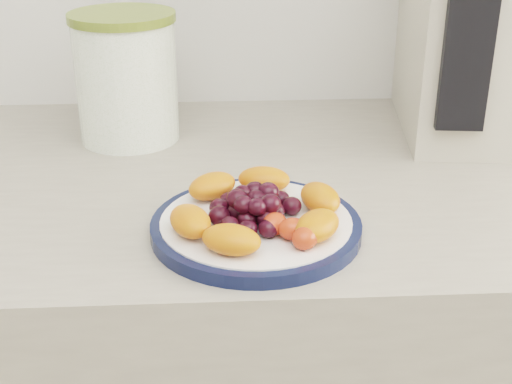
{
  "coord_description": "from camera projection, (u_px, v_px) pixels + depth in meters",
  "views": [
    {
      "loc": [
        -0.11,
        0.35,
        1.27
      ],
      "look_at": [
        -0.07,
        1.03,
        0.95
      ],
      "focal_mm": 50.0,
      "sensor_mm": 36.0,
      "label": 1
    }
  ],
  "objects": [
    {
      "name": "canister",
      "position": [
        127.0,
        82.0,
        1.01
      ],
      "size": [
        0.19,
        0.19,
        0.17
      ],
      "primitive_type": "cylinder",
      "rotation": [
        0.0,
        0.0,
        -0.41
      ],
      "color": "#4A7127",
      "rests_on": "counter"
    },
    {
      "name": "canister_lid",
      "position": [
        122.0,
        17.0,
        0.97
      ],
      "size": [
        0.19,
        0.19,
        0.01
      ],
      "primitive_type": "cylinder",
      "rotation": [
        0.0,
        0.0,
        -0.41
      ],
      "color": "olive",
      "rests_on": "canister"
    },
    {
      "name": "appliance_body",
      "position": [
        484.0,
        9.0,
        1.01
      ],
      "size": [
        0.24,
        0.31,
        0.36
      ],
      "primitive_type": "cube",
      "rotation": [
        0.0,
        0.0,
        -0.12
      ],
      "color": "#BBB4A1",
      "rests_on": "counter"
    },
    {
      "name": "plate_rim",
      "position": [
        256.0,
        227.0,
        0.77
      ],
      "size": [
        0.23,
        0.23,
        0.01
      ],
      "primitive_type": "cylinder",
      "color": "#0F1837",
      "rests_on": "counter"
    },
    {
      "name": "plate_face",
      "position": [
        256.0,
        227.0,
        0.77
      ],
      "size": [
        0.21,
        0.21,
        0.02
      ],
      "primitive_type": "cylinder",
      "color": "white",
      "rests_on": "counter"
    },
    {
      "name": "fruit_plate",
      "position": [
        259.0,
        209.0,
        0.76
      ],
      "size": [
        0.2,
        0.2,
        0.04
      ],
      "color": "#D45619",
      "rests_on": "plate_face"
    },
    {
      "name": "appliance_panel",
      "position": [
        471.0,
        27.0,
        0.88
      ],
      "size": [
        0.06,
        0.03,
        0.26
      ],
      "primitive_type": "cube",
      "rotation": [
        0.0,
        0.0,
        -0.12
      ],
      "color": "black",
      "rests_on": "appliance_body"
    }
  ]
}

